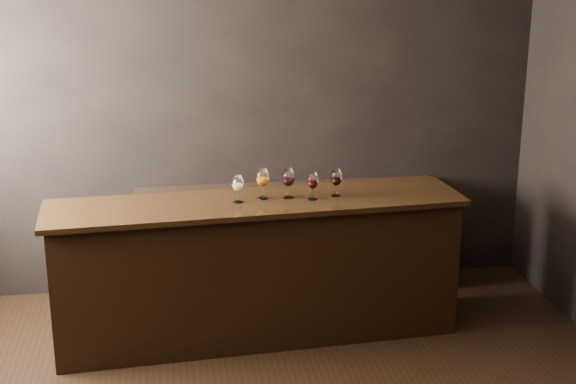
{
  "coord_description": "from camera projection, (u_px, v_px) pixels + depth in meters",
  "views": [
    {
      "loc": [
        -0.44,
        -4.0,
        2.64
      ],
      "look_at": [
        0.35,
        1.26,
        1.07
      ],
      "focal_mm": 50.0,
      "sensor_mm": 36.0,
      "label": 1
    }
  ],
  "objects": [
    {
      "name": "bar_counter",
      "position": [
        257.0,
        271.0,
        5.68
      ],
      "size": [
        2.83,
        0.79,
        0.98
      ],
      "primitive_type": "cube",
      "rotation": [
        0.0,
        0.0,
        0.07
      ],
      "color": "black",
      "rests_on": "ground"
    },
    {
      "name": "room_shell",
      "position": [
        209.0,
        122.0,
        4.16
      ],
      "size": [
        5.02,
        4.52,
        2.81
      ],
      "color": "black",
      "rests_on": "ground"
    },
    {
      "name": "glass_red_c",
      "position": [
        336.0,
        178.0,
        5.59
      ],
      "size": [
        0.08,
        0.08,
        0.19
      ],
      "color": "white",
      "rests_on": "bar_top"
    },
    {
      "name": "glass_white",
      "position": [
        238.0,
        184.0,
        5.45
      ],
      "size": [
        0.08,
        0.08,
        0.19
      ],
      "color": "white",
      "rests_on": "bar_top"
    },
    {
      "name": "bar_top",
      "position": [
        256.0,
        203.0,
        5.53
      ],
      "size": [
        2.93,
        0.86,
        0.04
      ],
      "primitive_type": "cube",
      "rotation": [
        0.0,
        0.0,
        0.07
      ],
      "color": "black",
      "rests_on": "bar_counter"
    },
    {
      "name": "glass_amber",
      "position": [
        263.0,
        179.0,
        5.53
      ],
      "size": [
        0.09,
        0.09,
        0.21
      ],
      "color": "white",
      "rests_on": "bar_top"
    },
    {
      "name": "glass_red_a",
      "position": [
        288.0,
        179.0,
        5.55
      ],
      "size": [
        0.09,
        0.09,
        0.2
      ],
      "color": "white",
      "rests_on": "bar_top"
    },
    {
      "name": "glass_red_b",
      "position": [
        313.0,
        182.0,
        5.51
      ],
      "size": [
        0.08,
        0.08,
        0.19
      ],
      "color": "white",
      "rests_on": "bar_top"
    },
    {
      "name": "back_bar_shelf",
      "position": [
        288.0,
        240.0,
        6.47
      ],
      "size": [
        2.42,
        0.4,
        0.87
      ],
      "primitive_type": "cube",
      "color": "black",
      "rests_on": "ground"
    }
  ]
}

